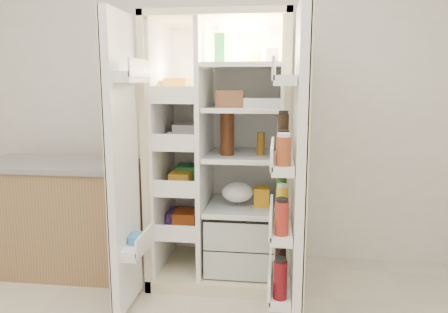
# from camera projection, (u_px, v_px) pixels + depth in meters

# --- Properties ---
(wall_back) EXTENTS (4.00, 0.02, 2.70)m
(wall_back) POSITION_uv_depth(u_px,v_px,m) (211.00, 85.00, 3.26)
(wall_back) COLOR white
(wall_back) RESTS_ON floor
(refrigerator) EXTENTS (0.92, 0.70, 1.80)m
(refrigerator) POSITION_uv_depth(u_px,v_px,m) (224.00, 172.00, 3.01)
(refrigerator) COLOR beige
(refrigerator) RESTS_ON floor
(freezer_door) EXTENTS (0.15, 0.40, 1.72)m
(freezer_door) POSITION_uv_depth(u_px,v_px,m) (123.00, 166.00, 2.45)
(freezer_door) COLOR white
(freezer_door) RESTS_ON floor
(fridge_door) EXTENTS (0.17, 0.58, 1.72)m
(fridge_door) POSITION_uv_depth(u_px,v_px,m) (295.00, 179.00, 2.25)
(fridge_door) COLOR white
(fridge_door) RESTS_ON floor
(kitchen_counter) EXTENTS (1.12, 0.59, 0.81)m
(kitchen_counter) POSITION_uv_depth(u_px,v_px,m) (59.00, 215.00, 3.12)
(kitchen_counter) COLOR #98734C
(kitchen_counter) RESTS_ON floor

